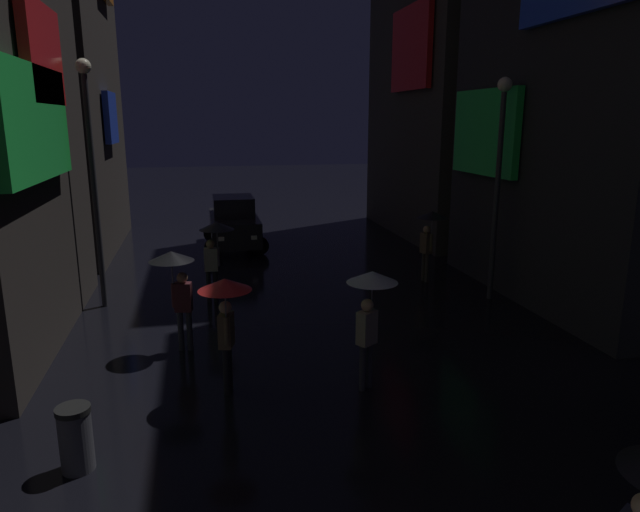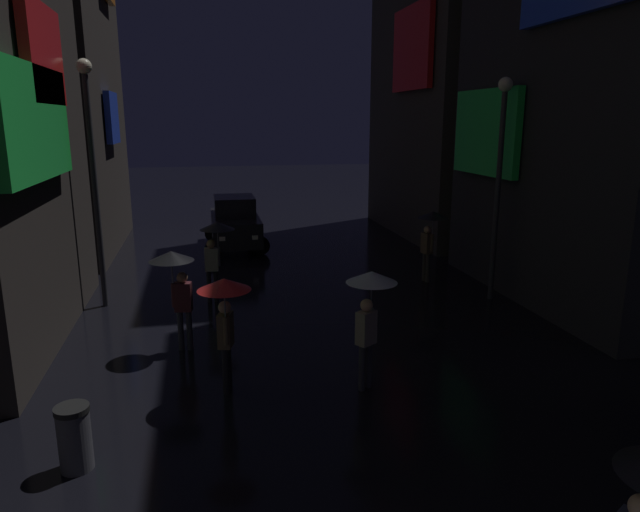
% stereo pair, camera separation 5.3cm
% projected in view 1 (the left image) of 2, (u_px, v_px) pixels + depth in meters
% --- Properties ---
extents(building_left_far, '(4.25, 7.99, 14.05)m').
position_uv_depth(building_left_far, '(42.00, 49.00, 19.46)').
color(building_left_far, '#2D2826').
rests_on(building_left_far, ground).
extents(pedestrian_foreground_left_red, '(0.90, 0.90, 2.12)m').
position_uv_depth(pedestrian_foreground_left_red, '(225.00, 304.00, 9.54)').
color(pedestrian_foreground_left_red, black).
rests_on(pedestrian_foreground_left_red, ground).
extents(pedestrian_midstreet_left_clear, '(0.90, 0.90, 2.12)m').
position_uv_depth(pedestrian_midstreet_left_clear, '(370.00, 297.00, 9.88)').
color(pedestrian_midstreet_left_clear, '#2D2D38').
rests_on(pedestrian_midstreet_left_clear, ground).
extents(pedestrian_midstreet_centre_black, '(0.90, 0.90, 2.12)m').
position_uv_depth(pedestrian_midstreet_centre_black, '(430.00, 226.00, 16.44)').
color(pedestrian_midstreet_centre_black, '#38332D').
rests_on(pedestrian_midstreet_centre_black, ground).
extents(pedestrian_far_right_black, '(0.90, 0.90, 2.12)m').
position_uv_depth(pedestrian_far_right_black, '(175.00, 273.00, 11.45)').
color(pedestrian_far_right_black, '#2D2D38').
rests_on(pedestrian_far_right_black, ground).
extents(pedestrian_near_crossing_black, '(0.90, 0.90, 2.12)m').
position_uv_depth(pedestrian_near_crossing_black, '(215.00, 239.00, 14.65)').
color(pedestrian_near_crossing_black, black).
rests_on(pedestrian_near_crossing_black, ground).
extents(car_distant, '(2.27, 4.16, 1.92)m').
position_uv_depth(car_distant, '(234.00, 223.00, 21.17)').
color(car_distant, black).
rests_on(car_distant, ground).
extents(streetlamp_right_far, '(0.36, 0.36, 5.69)m').
position_uv_depth(streetlamp_right_far, '(499.00, 165.00, 14.47)').
color(streetlamp_right_far, '#2D2D33').
rests_on(streetlamp_right_far, ground).
extents(streetlamp_left_far, '(0.36, 0.36, 6.06)m').
position_uv_depth(streetlamp_left_far, '(92.00, 159.00, 13.78)').
color(streetlamp_left_far, '#2D2D33').
rests_on(streetlamp_left_far, ground).
extents(trash_bin, '(0.46, 0.46, 0.93)m').
position_uv_depth(trash_bin, '(76.00, 438.00, 7.71)').
color(trash_bin, '#3F3F47').
rests_on(trash_bin, ground).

